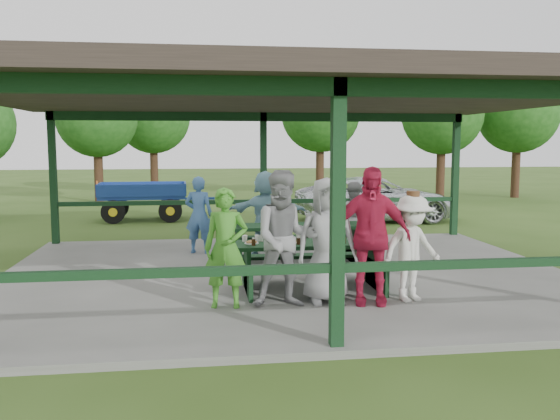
{
  "coord_description": "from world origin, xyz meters",
  "views": [
    {
      "loc": [
        -1.53,
        -10.19,
        2.4
      ],
      "look_at": [
        -0.17,
        -0.3,
        1.26
      ],
      "focal_mm": 38.0,
      "sensor_mm": 36.0,
      "label": 1
    }
  ],
  "objects": [
    {
      "name": "tree_left",
      "position": [
        -3.57,
        17.76,
        3.56
      ],
      "size": [
        3.37,
        3.37,
        5.26
      ],
      "color": "black",
      "rests_on": "ground"
    },
    {
      "name": "pavilion_structure",
      "position": [
        0.0,
        0.0,
        3.17
      ],
      "size": [
        10.6,
        8.6,
        3.24
      ],
      "color": "black",
      "rests_on": "concrete_slab"
    },
    {
      "name": "tree_far_left",
      "position": [
        -5.53,
        14.43,
        3.4
      ],
      "size": [
        3.22,
        3.22,
        5.02
      ],
      "color": "black",
      "rests_on": "ground"
    },
    {
      "name": "spectator_lblue",
      "position": [
        -0.17,
        1.78,
        0.97
      ],
      "size": [
        1.69,
        0.91,
        1.73
      ],
      "primitive_type": "imported",
      "rotation": [
        0.0,
        0.0,
        2.88
      ],
      "color": "#7BADBE",
      "rests_on": "concrete_slab"
    },
    {
      "name": "contestant_white_fedora",
      "position": [
        1.52,
        -2.08,
        0.88
      ],
      "size": [
        1.13,
        0.86,
        1.61
      ],
      "rotation": [
        0.0,
        0.0,
        0.32
      ],
      "color": "silver",
      "rests_on": "concrete_slab"
    },
    {
      "name": "tree_right",
      "position": [
        8.56,
        13.56,
        3.56
      ],
      "size": [
        3.37,
        3.37,
        5.27
      ],
      "color": "black",
      "rests_on": "ground"
    },
    {
      "name": "tree_far_right",
      "position": [
        12.21,
        14.06,
        3.66
      ],
      "size": [
        3.46,
        3.46,
        5.41
      ],
      "color": "black",
      "rests_on": "ground"
    },
    {
      "name": "table_setting",
      "position": [
        0.08,
        -1.16,
        0.89
      ],
      "size": [
        2.23,
        0.45,
        0.1
      ],
      "color": "white",
      "rests_on": "picnic_table_near"
    },
    {
      "name": "concrete_slab",
      "position": [
        0.0,
        0.0,
        0.05
      ],
      "size": [
        10.0,
        8.0,
        0.1
      ],
      "primitive_type": "cube",
      "color": "slate",
      "rests_on": "ground"
    },
    {
      "name": "contestant_grey_mid",
      "position": [
        0.28,
        -1.99,
        1.0
      ],
      "size": [
        0.91,
        0.61,
        1.81
      ],
      "primitive_type": "imported",
      "rotation": [
        0.0,
        0.0,
        0.04
      ],
      "color": "gray",
      "rests_on": "concrete_slab"
    },
    {
      "name": "contestant_red",
      "position": [
        0.87,
        -2.12,
        1.09
      ],
      "size": [
        1.22,
        0.68,
        1.97
      ],
      "primitive_type": "imported",
      "rotation": [
        0.0,
        0.0,
        -0.18
      ],
      "color": "#BB1D40",
      "rests_on": "concrete_slab"
    },
    {
      "name": "tree_mid",
      "position": [
        3.85,
        15.8,
        3.69
      ],
      "size": [
        3.49,
        3.49,
        5.46
      ],
      "color": "black",
      "rests_on": "ground"
    },
    {
      "name": "contestant_grey_left",
      "position": [
        -0.34,
        -2.11,
        1.06
      ],
      "size": [
        0.95,
        0.74,
        1.92
      ],
      "primitive_type": "imported",
      "rotation": [
        0.0,
        0.0,
        -0.02
      ],
      "color": "gray",
      "rests_on": "concrete_slab"
    },
    {
      "name": "ground",
      "position": [
        0.0,
        0.0,
        0.0
      ],
      "size": [
        90.0,
        90.0,
        0.0
      ],
      "primitive_type": "plane",
      "color": "#314D18",
      "rests_on": "ground"
    },
    {
      "name": "spectator_blue",
      "position": [
        -1.54,
        2.14,
        0.91
      ],
      "size": [
        0.67,
        0.52,
        1.61
      ],
      "primitive_type": "imported",
      "rotation": [
        0.0,
        0.0,
        2.89
      ],
      "color": "#3D679F",
      "rests_on": "concrete_slab"
    },
    {
      "name": "picnic_table_far",
      "position": [
        0.29,
        0.8,
        0.57
      ],
      "size": [
        2.57,
        1.39,
        0.75
      ],
      "color": "black",
      "rests_on": "concrete_slab"
    },
    {
      "name": "picnic_table_near",
      "position": [
        0.21,
        -1.2,
        0.57
      ],
      "size": [
        2.39,
        1.39,
        0.75
      ],
      "color": "black",
      "rests_on": "concrete_slab"
    },
    {
      "name": "pickup_truck",
      "position": [
        3.86,
        7.3,
        0.68
      ],
      "size": [
        4.93,
        2.35,
        1.36
      ],
      "primitive_type": "imported",
      "rotation": [
        0.0,
        0.0,
        1.59
      ],
      "color": "silver",
      "rests_on": "ground"
    },
    {
      "name": "farm_trailer",
      "position": [
        -3.25,
        8.46,
        0.62
      ],
      "size": [
        3.58,
        1.67,
        1.25
      ],
      "rotation": [
        0.0,
        0.0,
        0.04
      ],
      "color": "navy",
      "rests_on": "ground"
    },
    {
      "name": "contestant_green",
      "position": [
        -1.17,
        -2.03,
        0.94
      ],
      "size": [
        0.66,
        0.48,
        1.68
      ],
      "primitive_type": "imported",
      "rotation": [
        0.0,
        0.0,
        -0.13
      ],
      "color": "#408E27",
      "rests_on": "concrete_slab"
    },
    {
      "name": "spectator_grey",
      "position": [
        1.6,
        1.6,
        0.85
      ],
      "size": [
        0.82,
        0.69,
        1.51
      ],
      "primitive_type": "imported",
      "rotation": [
        0.0,
        0.0,
        2.96
      ],
      "color": "gray",
      "rests_on": "concrete_slab"
    }
  ]
}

